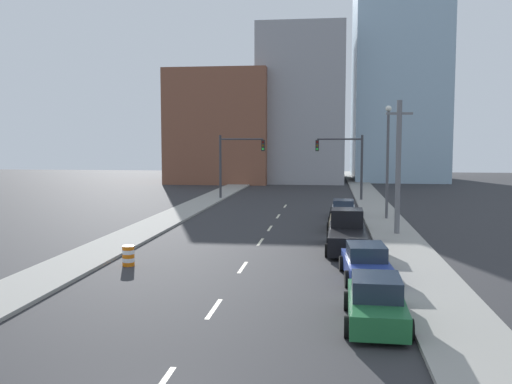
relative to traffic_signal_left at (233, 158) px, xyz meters
The scene contains 21 objects.
sidewalk_left 6.00m from the traffic_signal_left, 121.49° to the left, with size 2.92×98.56×0.16m.
sidewalk_right 14.70m from the traffic_signal_left, 15.34° to the left, with size 2.92×98.56×0.16m.
lane_stripe_at_8m 37.82m from the traffic_signal_left, 81.33° to the right, with size 0.16×2.40×0.01m, color beige.
lane_stripe_at_15m 31.35m from the traffic_signal_left, 79.50° to the right, with size 0.16×2.40×0.01m, color beige.
lane_stripe_at_22m 24.83m from the traffic_signal_left, 76.62° to the right, with size 0.16×2.40×0.01m, color beige.
lane_stripe_at_27m 19.87m from the traffic_signal_left, 73.05° to the right, with size 0.16×2.40×0.01m, color beige.
lane_stripe_at_33m 14.24m from the traffic_signal_left, 65.42° to the right, with size 0.16×2.40×0.01m, color beige.
lane_stripe_at_40m 8.83m from the traffic_signal_left, 43.27° to the right, with size 0.16×2.40×0.01m, color beige.
building_brick_left 26.76m from the traffic_signal_left, 102.54° to the left, with size 14.00×16.00×15.58m.
building_office_center 31.11m from the traffic_signal_left, 79.51° to the left, with size 12.00×20.00×21.73m.
building_glass_right 42.59m from the traffic_signal_left, 59.92° to the left, with size 13.00×20.00×41.87m.
traffic_signal_left is the anchor object (origin of this frame).
traffic_signal_right 11.40m from the traffic_signal_left, ahead, with size 4.61×0.35×6.43m.
utility_pole_right_mid 24.73m from the traffic_signal_left, 56.19° to the right, with size 1.60×0.32×8.29m.
traffic_barrel 31.14m from the traffic_signal_left, 89.43° to the right, with size 0.56×0.56×0.95m.
street_lamp 19.40m from the traffic_signal_left, 44.68° to the right, with size 0.44×0.44×8.40m.
sedan_green 39.87m from the traffic_signal_left, 73.75° to the right, with size 2.08×4.57×1.55m.
sedan_blue 34.18m from the traffic_signal_left, 70.82° to the right, with size 2.22×4.76×1.50m.
pickup_truck_black 27.91m from the traffic_signal_left, 67.61° to the right, with size 2.30×6.22×2.12m.
sedan_tan 21.67m from the traffic_signal_left, 60.52° to the right, with size 2.12×4.48×1.36m.
sedan_white 16.87m from the traffic_signal_left, 49.68° to the right, with size 2.10×4.38×1.38m.
Camera 1 is at (3.94, -10.63, 5.81)m, focal length 40.00 mm.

